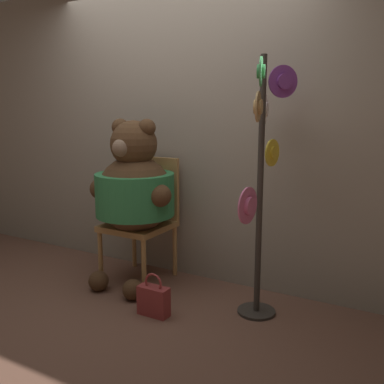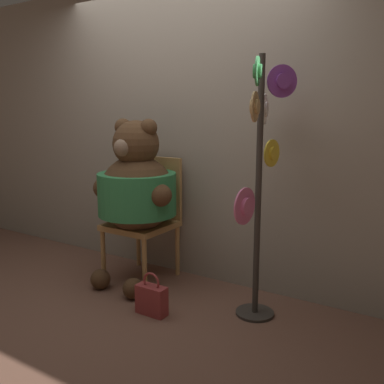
% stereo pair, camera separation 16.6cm
% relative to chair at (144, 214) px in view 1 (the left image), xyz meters
% --- Properties ---
extents(ground_plane, '(14.00, 14.00, 0.00)m').
position_rel_chair_xyz_m(ground_plane, '(0.23, -0.43, -0.57)').
color(ground_plane, brown).
extents(wall_back, '(8.00, 0.10, 2.61)m').
position_rel_chair_xyz_m(wall_back, '(0.23, 0.28, 0.73)').
color(wall_back, gray).
rests_on(wall_back, ground_plane).
extents(chair, '(0.52, 0.53, 1.07)m').
position_rel_chair_xyz_m(chair, '(0.00, 0.00, 0.00)').
color(chair, '#B2844C').
rests_on(chair, ground_plane).
extents(teddy_bear, '(0.79, 0.70, 1.41)m').
position_rel_chair_xyz_m(teddy_bear, '(0.04, -0.18, 0.25)').
color(teddy_bear, '#4C331E').
rests_on(teddy_bear, ground_plane).
extents(hat_display_rack, '(0.32, 0.56, 1.84)m').
position_rel_chair_xyz_m(hat_display_rack, '(1.16, -0.20, 0.46)').
color(hat_display_rack, '#332D28').
rests_on(hat_display_rack, ground_plane).
extents(handbag_on_ground, '(0.23, 0.10, 0.32)m').
position_rel_chair_xyz_m(handbag_on_ground, '(0.50, -0.60, -0.46)').
color(handbag_on_ground, maroon).
rests_on(handbag_on_ground, ground_plane).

